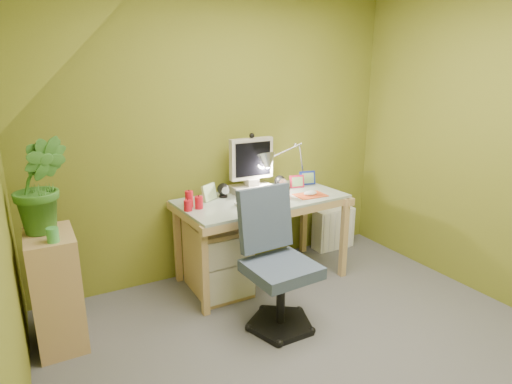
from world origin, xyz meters
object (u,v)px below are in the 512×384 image
side_ledge (56,290)px  task_chair (281,268)px  monitor (251,160)px  radiator (333,228)px  potted_plant (41,185)px  desk (262,239)px  desk_lamp (297,154)px

side_ledge → task_chair: task_chair is taller
monitor → task_chair: 1.05m
monitor → radiator: 1.23m
potted_plant → desk: bearing=3.7°
desk → potted_plant: potted_plant is taller
radiator → desk_lamp: bearing=-173.9°
monitor → desk_lamp: 0.45m
monitor → radiator: size_ratio=1.35×
desk_lamp → side_ledge: desk_lamp is taller
monitor → radiator: (0.94, 0.05, -0.79)m
monitor → task_chair: bearing=-105.4°
radiator → side_ledge: bearing=-171.1°
desk_lamp → radiator: size_ratio=1.39×
desk → task_chair: bearing=-112.8°
desk_lamp → side_ledge: 2.15m
side_ledge → task_chair: (1.34, -0.54, 0.07)m
desk_lamp → radiator: desk_lamp is taller
potted_plant → radiator: size_ratio=1.47×
side_ledge → radiator: side_ledge is taller
side_ledge → radiator: (2.52, 0.38, -0.18)m
potted_plant → radiator: (2.52, 0.33, -0.85)m
desk_lamp → radiator: (0.49, 0.05, -0.80)m
desk_lamp → side_ledge: size_ratio=0.74×
desk → monitor: monitor is taller
task_chair → radiator: 1.52m
desk → desk_lamp: size_ratio=2.38×
desk → radiator: bearing=10.0°
desk → potted_plant: (-1.58, -0.10, 0.70)m
desk → radiator: desk is taller
potted_plant → radiator: potted_plant is taller
monitor → desk: bearing=-90.1°
desk → monitor: 0.66m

